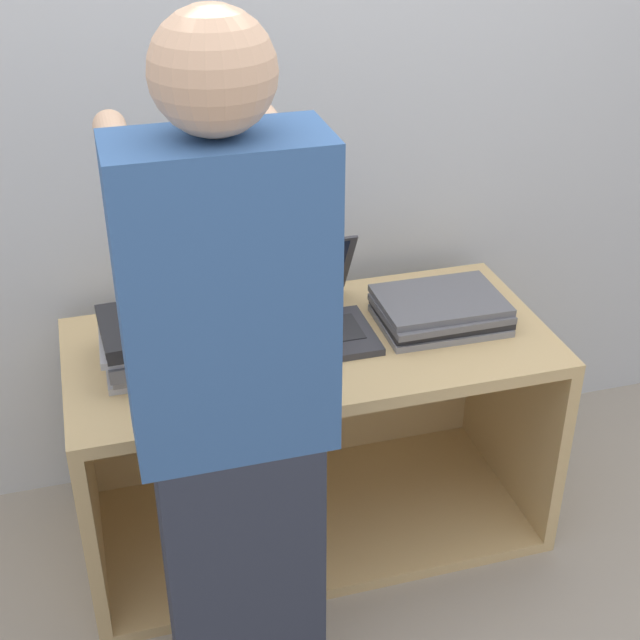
{
  "coord_description": "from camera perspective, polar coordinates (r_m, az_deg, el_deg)",
  "views": [
    {
      "loc": [
        -0.55,
        -1.7,
        1.94
      ],
      "look_at": [
        0.0,
        0.22,
        0.78
      ],
      "focal_mm": 50.0,
      "sensor_mm": 36.0,
      "label": 1
    }
  ],
  "objects": [
    {
      "name": "wall_back",
      "position": [
        2.61,
        -3.18,
        13.54
      ],
      "size": [
        8.0,
        0.05,
        2.4
      ],
      "color": "silver",
      "rests_on": "ground_plane"
    },
    {
      "name": "laptop_open",
      "position": [
        2.48,
        -1.0,
        0.35
      ],
      "size": [
        0.35,
        0.38,
        0.24
      ],
      "color": "#333338",
      "rests_on": "cart"
    },
    {
      "name": "laptop_stack_right",
      "position": [
        2.54,
        7.7,
        0.61
      ],
      "size": [
        0.36,
        0.27,
        0.08
      ],
      "color": "gray",
      "rests_on": "cart"
    },
    {
      "name": "laptop_stack_left",
      "position": [
        2.36,
        -9.49,
        -1.23
      ],
      "size": [
        0.37,
        0.27,
        0.14
      ],
      "color": "#B7B7BC",
      "rests_on": "cart"
    },
    {
      "name": "ground_plane",
      "position": [
        2.64,
        1.38,
        -17.28
      ],
      "size": [
        12.0,
        12.0,
        0.0
      ],
      "primitive_type": "plane",
      "color": "#9E9384"
    },
    {
      "name": "cart",
      "position": [
        2.69,
        -0.96,
        -6.63
      ],
      "size": [
        1.33,
        0.63,
        0.66
      ],
      "color": "tan",
      "rests_on": "ground_plane"
    },
    {
      "name": "person",
      "position": [
        1.85,
        -5.58,
        -6.53
      ],
      "size": [
        0.4,
        0.53,
        1.67
      ],
      "color": "#2D3342",
      "rests_on": "ground_plane"
    }
  ]
}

